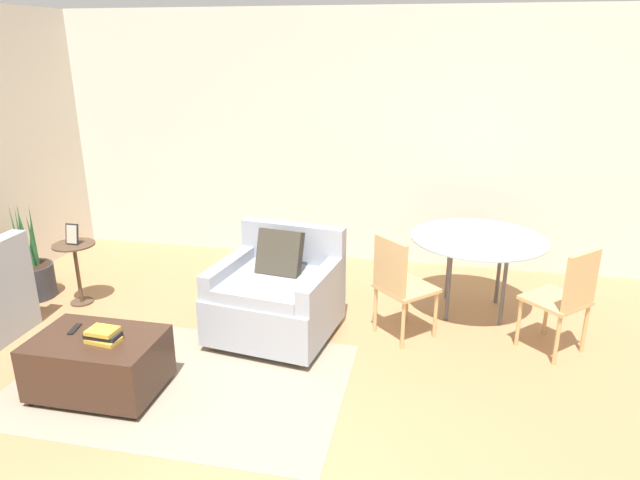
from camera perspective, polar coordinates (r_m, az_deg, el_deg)
ground_plane at (r=3.61m, az=-9.98°, el=-22.59°), size 20.00×20.00×0.00m
wall_back at (r=6.39m, az=1.76°, el=10.02°), size 12.00×0.06×2.75m
area_rug at (r=4.48m, az=-13.78°, el=-13.58°), size 2.44×1.59×0.01m
armchair at (r=4.85m, az=-4.33°, el=-5.57°), size 1.07×1.06×0.92m
ottoman at (r=4.43m, az=-21.26°, el=-11.33°), size 0.88×0.60×0.43m
book_stack at (r=4.25m, az=-20.88°, el=-8.90°), size 0.25×0.17×0.09m
tv_remote_primary at (r=4.36m, az=-20.69°, el=-8.72°), size 0.07×0.15×0.01m
tv_remote_secondary at (r=4.50m, az=-23.34°, el=-8.17°), size 0.07×0.16×0.01m
potted_plant at (r=6.28m, az=-26.85°, el=-3.16°), size 0.41×0.41×0.97m
side_table at (r=5.87m, az=-23.19°, el=-2.06°), size 0.38×0.38×0.60m
picture_frame at (r=5.78m, az=-23.55°, el=0.53°), size 0.13×0.07×0.19m
dining_table at (r=5.34m, az=15.50°, el=-0.45°), size 1.21×1.21×0.73m
dining_chair_near_left at (r=4.77m, az=7.88°, el=-4.10°), size 0.59×0.59×0.90m
dining_chair_near_right at (r=4.88m, az=23.42°, el=-5.05°), size 0.59×0.59×0.90m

